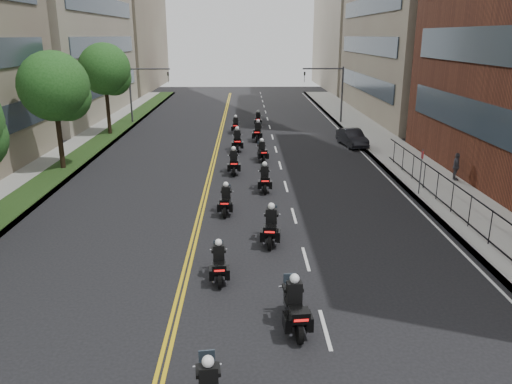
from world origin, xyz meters
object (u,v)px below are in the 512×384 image
motorcycle_3 (271,227)px  motorcycle_11 (258,120)px  pedestrian_c (456,167)px  motorcycle_4 (226,201)px  motorcycle_8 (237,141)px  parked_sedan (352,138)px  motorcycle_5 (265,179)px  motorcycle_10 (236,126)px  motorcycle_1 (295,308)px  motorcycle_2 (219,264)px  motorcycle_7 (262,152)px  motorcycle_6 (234,163)px  motorcycle_9 (258,132)px

motorcycle_3 → motorcycle_11: 29.02m
pedestrian_c → motorcycle_4: bearing=119.0°
motorcycle_8 → parked_sedan: motorcycle_8 is taller
motorcycle_11 → motorcycle_5: bearing=-87.2°
motorcycle_8 → motorcycle_10: (-0.26, 7.47, -0.10)m
motorcycle_1 → parked_sedan: (7.13, 26.10, -0.02)m
motorcycle_2 → motorcycle_8: bearing=84.9°
motorcycle_2 → motorcycle_7: bearing=79.0°
motorcycle_6 → motorcycle_7: (1.93, 3.30, -0.06)m
motorcycle_1 → motorcycle_3: size_ratio=1.00×
motorcycle_4 → motorcycle_7: motorcycle_7 is taller
motorcycle_9 → motorcycle_3: bearing=-83.5°
motorcycle_5 → parked_sedan: (7.50, 11.99, 0.01)m
pedestrian_c → motorcycle_6: bearing=88.3°
motorcycle_6 → pedestrian_c: size_ratio=1.44×
motorcycle_3 → pedestrian_c: pedestrian_c is taller
motorcycle_4 → motorcycle_11: 25.35m
motorcycle_6 → motorcycle_4: bearing=-94.3°
motorcycle_11 → motorcycle_8: bearing=-96.4°
motorcycle_3 → motorcycle_10: (-1.94, 25.40, -0.06)m
motorcycle_3 → motorcycle_9: bearing=96.2°
motorcycle_6 → motorcycle_10: 14.09m
motorcycle_10 → pedestrian_c: pedestrian_c is taller
motorcycle_9 → motorcycle_11: 7.26m
motorcycle_5 → motorcycle_7: size_ratio=1.05×
motorcycle_1 → motorcycle_2: 4.06m
motorcycle_3 → motorcycle_5: (0.02, 7.52, -0.03)m
parked_sedan → pedestrian_c: size_ratio=2.48×
motorcycle_3 → parked_sedan: bearing=75.2°
motorcycle_2 → motorcycle_10: size_ratio=0.95×
motorcycle_10 → pedestrian_c: bearing=-49.6°
motorcycle_1 → motorcycle_10: bearing=89.1°
motorcycle_9 → parked_sedan: bearing=-10.1°
motorcycle_5 → motorcycle_11: motorcycle_5 is taller
motorcycle_7 → motorcycle_1: bearing=-96.6°
motorcycle_9 → motorcycle_11: motorcycle_9 is taller
motorcycle_8 → parked_sedan: bearing=8.2°
motorcycle_1 → motorcycle_11: 35.61m
motorcycle_10 → motorcycle_8: bearing=-87.2°
motorcycle_9 → parked_sedan: size_ratio=0.59×
motorcycle_7 → parked_sedan: (7.41, 4.91, 0.04)m
motorcycle_8 → pedestrian_c: size_ratio=1.53×
motorcycle_1 → motorcycle_10: size_ratio=1.09×
motorcycle_7 → motorcycle_10: bearing=93.4°
motorcycle_7 → motorcycle_8: size_ratio=0.86×
motorcycle_5 → motorcycle_8: bearing=99.6°
motorcycle_9 → pedestrian_c: size_ratio=1.47×
motorcycle_5 → parked_sedan: motorcycle_5 is taller
motorcycle_4 → motorcycle_7: bearing=81.0°
motorcycle_10 → parked_sedan: size_ratio=0.53×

